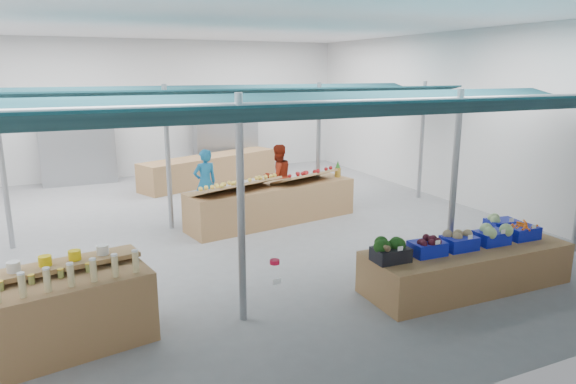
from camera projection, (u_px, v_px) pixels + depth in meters
name	position (u px, v px, depth m)	size (l,w,h in m)	color
floor	(224.00, 228.00, 10.85)	(13.00, 13.00, 0.00)	slate
hall	(201.00, 99.00, 11.52)	(13.00, 13.00, 13.00)	silver
pole_grid	(291.00, 153.00, 9.19)	(10.00, 4.60, 3.00)	gray
awnings	(291.00, 99.00, 8.97)	(9.50, 7.08, 0.30)	#0B2731
back_shelving_left	(78.00, 150.00, 14.92)	(2.00, 0.50, 2.00)	#B23F33
back_shelving_right	(226.00, 141.00, 16.74)	(2.00, 0.50, 2.00)	#B23F33
bottle_shelf	(62.00, 311.00, 6.07)	(2.14, 1.50, 1.17)	olive
veg_counter	(466.00, 267.00, 7.86)	(3.28, 1.09, 0.64)	olive
fruit_counter	(273.00, 204.00, 11.22)	(3.87, 0.92, 0.83)	olive
far_counter	(211.00, 169.00, 15.21)	(4.51, 0.90, 0.81)	olive
vendor_left	(205.00, 183.00, 11.62)	(0.56, 0.37, 1.55)	#186A9E
vendor_right	(278.00, 176.00, 12.35)	(0.75, 0.59, 1.55)	maroon
crate_broccoli	(391.00, 250.00, 7.20)	(0.51, 0.41, 0.35)	black
crate_beets	(427.00, 246.00, 7.46)	(0.51, 0.41, 0.29)	#0F1AA4
crate_celeriac	(459.00, 240.00, 7.69)	(0.51, 0.41, 0.31)	#0F1AA4
crate_cabbage	(492.00, 234.00, 7.93)	(0.51, 0.41, 0.35)	#0F1AA4
crate_carrots	(522.00, 232.00, 8.19)	(0.51, 0.41, 0.29)	#0F1AA4
sparrow	(387.00, 248.00, 7.02)	(0.12, 0.09, 0.11)	brown
pole_ribbon	(275.00, 264.00, 5.94)	(0.12, 0.12, 0.28)	red
apple_heap_yellow	(237.00, 184.00, 10.50)	(2.02, 1.30, 0.27)	#997247
apple_heap_red	(304.00, 175.00, 11.44)	(1.65, 1.17, 0.27)	#997247
pineapple	(338.00, 169.00, 11.97)	(0.14, 0.14, 0.39)	#8C6019
crate_extra	(502.00, 223.00, 8.55)	(0.55, 0.44, 0.32)	#0F1AA4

